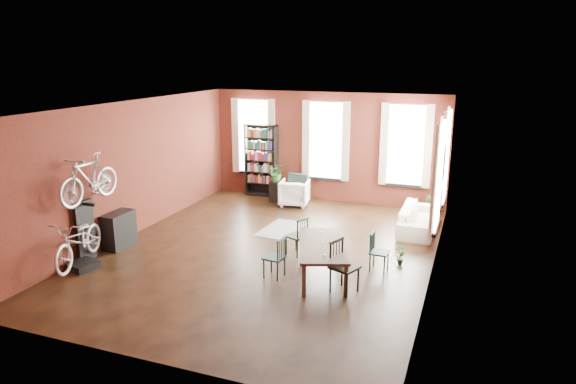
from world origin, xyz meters
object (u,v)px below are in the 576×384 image
at_px(bookshelf, 261,160).
at_px(white_armchair, 294,192).
at_px(dining_chair_c, 345,267).
at_px(cream_sofa, 419,215).
at_px(plant_stand, 276,192).
at_px(dining_chair_a, 274,257).
at_px(bike_trainer, 83,265).
at_px(bicycle_floor, 77,220).
at_px(dining_chair_d, 379,252).
at_px(console_table, 119,230).
at_px(dining_table, 322,260).
at_px(dining_chair_b, 297,236).

xyz_separation_m(bookshelf, white_armchair, (1.32, -0.69, -0.69)).
distance_m(dining_chair_c, cream_sofa, 4.07).
height_order(bookshelf, plant_stand, bookshelf).
bearing_deg(dining_chair_a, bike_trainer, -68.15).
relative_size(white_armchair, bicycle_floor, 0.45).
height_order(dining_chair_d, plant_stand, dining_chair_d).
bearing_deg(white_armchair, plant_stand, -21.70).
relative_size(dining_chair_a, plant_stand, 1.32).
bearing_deg(white_armchair, bookshelf, -36.37).
bearing_deg(console_table, white_armchair, 59.98).
bearing_deg(dining_table, cream_sofa, 47.76).
bearing_deg(cream_sofa, dining_chair_a, 148.55).
relative_size(bike_trainer, console_table, 0.64).
distance_m(dining_chair_d, cream_sofa, 2.82).
xyz_separation_m(dining_chair_b, bike_trainer, (-3.82, -2.27, -0.35)).
bearing_deg(plant_stand, white_armchair, -12.92).
xyz_separation_m(dining_chair_a, bicycle_floor, (-3.79, -1.05, 0.66)).
bearing_deg(dining_chair_c, console_table, 106.64).
bearing_deg(cream_sofa, dining_chair_c, 167.57).
bearing_deg(bicycle_floor, dining_chair_c, -5.47).
relative_size(dining_chair_b, cream_sofa, 0.41).
distance_m(white_armchair, cream_sofa, 3.76).
bearing_deg(plant_stand, dining_chair_b, -62.14).
distance_m(dining_chair_d, bicycle_floor, 6.06).
distance_m(plant_stand, bicycle_floor, 6.32).
bearing_deg(bookshelf, dining_chair_c, -54.31).
bearing_deg(bookshelf, plant_stand, -38.32).
bearing_deg(bike_trainer, plant_stand, 72.62).
height_order(dining_chair_b, bike_trainer, dining_chair_b).
xyz_separation_m(dining_table, console_table, (-4.78, -0.06, 0.07)).
distance_m(dining_table, dining_chair_d, 1.19).
distance_m(dining_chair_a, bicycle_floor, 3.98).
xyz_separation_m(console_table, plant_stand, (1.97, 4.65, -0.09)).
height_order(cream_sofa, plant_stand, cream_sofa).
bearing_deg(dining_chair_d, bookshelf, 49.40).
distance_m(dining_chair_d, console_table, 5.82).
xyz_separation_m(dining_table, dining_chair_c, (0.58, -0.53, 0.15)).
relative_size(white_armchair, cream_sofa, 0.39).
relative_size(dining_table, plant_stand, 3.21).
xyz_separation_m(dining_table, dining_chair_a, (-0.87, -0.36, 0.07)).
relative_size(dining_chair_a, white_armchair, 0.99).
height_order(bike_trainer, console_table, console_table).
xyz_separation_m(bookshelf, console_table, (-1.28, -5.20, -0.70)).
distance_m(cream_sofa, console_table, 7.15).
relative_size(bookshelf, bike_trainer, 4.31).
distance_m(dining_chair_c, plant_stand, 6.14).
height_order(dining_table, dining_chair_c, dining_chair_c).
xyz_separation_m(dining_chair_a, dining_chair_d, (1.87, 1.01, -0.01)).
bearing_deg(dining_chair_c, white_armchair, 50.59).
xyz_separation_m(dining_table, white_armchair, (-2.17, 4.45, 0.07)).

